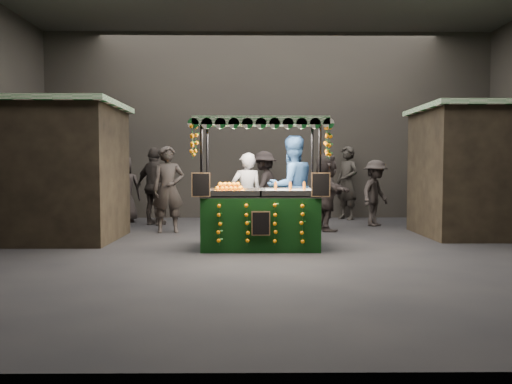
{
  "coord_description": "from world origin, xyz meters",
  "views": [
    {
      "loc": [
        -0.43,
        -8.22,
        1.39
      ],
      "look_at": [
        -0.36,
        0.34,
        0.94
      ],
      "focal_mm": 34.19,
      "sensor_mm": 36.0,
      "label": 1
    }
  ],
  "objects": [
    {
      "name": "vendor_blue",
      "position": [
        0.32,
        1.01,
        0.99
      ],
      "size": [
        1.18,
        1.07,
        1.97
      ],
      "rotation": [
        0.0,
        0.0,
        3.55
      ],
      "color": "navy",
      "rests_on": "ground"
    },
    {
      "name": "shopper_0",
      "position": [
        -2.2,
        2.05,
        0.91
      ],
      "size": [
        0.74,
        0.57,
        1.82
      ],
      "rotation": [
        0.0,
        0.0,
        0.22
      ],
      "color": "black",
      "rests_on": "ground"
    },
    {
      "name": "shopper_4",
      "position": [
        -3.61,
        3.91,
        0.83
      ],
      "size": [
        0.95,
        0.78,
        1.67
      ],
      "rotation": [
        0.0,
        0.0,
        3.5
      ],
      "color": "black",
      "rests_on": "ground"
    },
    {
      "name": "neighbour_stall_right",
      "position": [
        4.4,
        1.5,
        1.31
      ],
      "size": [
        3.0,
        2.2,
        2.6
      ],
      "color": "black",
      "rests_on": "ground"
    },
    {
      "name": "shopper_3",
      "position": [
        2.46,
        3.12,
        0.77
      ],
      "size": [
        1.09,
        1.13,
        1.54
      ],
      "rotation": [
        0.0,
        0.0,
        0.84
      ],
      "color": "black",
      "rests_on": "ground"
    },
    {
      "name": "shopper_7",
      "position": [
        -0.12,
        4.23,
        0.89
      ],
      "size": [
        1.06,
        1.32,
        1.78
      ],
      "rotation": [
        0.0,
        0.0,
        -1.97
      ],
      "color": "black",
      "rests_on": "ground"
    },
    {
      "name": "neighbour_stall_left",
      "position": [
        -4.4,
        1.0,
        1.31
      ],
      "size": [
        3.0,
        2.2,
        2.6
      ],
      "color": "black",
      "rests_on": "ground"
    },
    {
      "name": "juice_stall",
      "position": [
        -0.29,
        0.03,
        0.68
      ],
      "size": [
        2.26,
        1.33,
        2.19
      ],
      "color": "black",
      "rests_on": "ground"
    },
    {
      "name": "shopper_6",
      "position": [
        2.06,
        4.53,
        0.96
      ],
      "size": [
        0.77,
        0.84,
        1.92
      ],
      "rotation": [
        0.0,
        0.0,
        -1.0
      ],
      "color": "black",
      "rests_on": "ground"
    },
    {
      "name": "shopper_1",
      "position": [
        4.17,
        1.91,
        0.89
      ],
      "size": [
        1.09,
        1.07,
        1.77
      ],
      "rotation": [
        0.0,
        0.0,
        -0.69
      ],
      "color": "black",
      "rests_on": "ground"
    },
    {
      "name": "vendor_grey",
      "position": [
        -0.54,
        1.17,
        0.83
      ],
      "size": [
        0.68,
        0.53,
        1.65
      ],
      "rotation": [
        0.0,
        0.0,
        3.38
      ],
      "color": "slate",
      "rests_on": "ground"
    },
    {
      "name": "market_hall",
      "position": [
        0.0,
        0.0,
        3.38
      ],
      "size": [
        12.1,
        10.1,
        5.05
      ],
      "color": "black",
      "rests_on": "ground"
    },
    {
      "name": "shopper_2",
      "position": [
        -2.74,
        3.36,
        0.93
      ],
      "size": [
        1.17,
        0.94,
        1.85
      ],
      "rotation": [
        0.0,
        0.0,
        2.61
      ],
      "color": "black",
      "rests_on": "ground"
    },
    {
      "name": "shopper_5",
      "position": [
        1.18,
        2.3,
        0.84
      ],
      "size": [
        0.78,
        1.62,
        1.67
      ],
      "rotation": [
        0.0,
        0.0,
        1.76
      ],
      "color": "black",
      "rests_on": "ground"
    },
    {
      "name": "ground",
      "position": [
        0.0,
        0.0,
        0.0
      ],
      "size": [
        12.0,
        12.0,
        0.0
      ],
      "primitive_type": "plane",
      "color": "black",
      "rests_on": "ground"
    }
  ]
}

